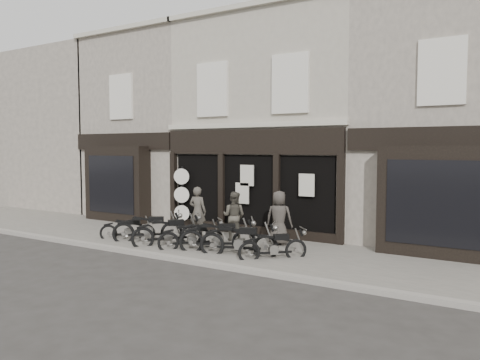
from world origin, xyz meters
The scene contains 18 objects.
ground_plane centered at (0.00, 0.00, 0.00)m, with size 90.00×90.00×0.00m, color #2D2B28.
pavement centered at (0.00, 0.90, 0.06)m, with size 30.00×4.20×0.12m, color #605D55.
kerb centered at (0.00, -1.25, 0.07)m, with size 30.00×0.25×0.13m, color gray.
central_building centered at (0.00, 5.95, 4.08)m, with size 7.30×6.22×8.34m.
neighbour_left centered at (-6.35, 5.90, 4.04)m, with size 5.60×6.73×8.34m.
neighbour_right centered at (6.35, 5.90, 4.04)m, with size 5.60×6.73×8.34m.
filler_left centered at (-14.50, 6.00, 4.10)m, with size 11.00×6.00×8.20m, color #A19788.
motorcycle_0 centered at (-3.12, 0.03, 0.36)m, with size 1.66×1.28×0.91m.
motorcycle_1 centered at (-2.25, 0.11, 0.45)m, with size 1.98×1.68×1.12m.
motorcycle_2 centered at (-1.27, -0.03, 0.44)m, with size 1.66×1.94×1.11m.
motorcycle_3 centered at (-0.32, -0.03, 0.40)m, with size 1.57×1.71×1.00m.
motorcycle_4 centered at (0.60, 0.11, 0.45)m, with size 2.09×1.52×1.13m.
motorcycle_5 centered at (1.44, -0.05, 0.45)m, with size 2.25×1.10×1.12m.
motorcycle_6 centered at (2.49, 0.09, 0.38)m, with size 1.60×1.56×0.96m.
man_left centered at (-1.32, 1.61, 1.00)m, with size 0.64×0.42×1.76m, color #47423A.
man_centre centered at (0.17, 1.65, 0.94)m, with size 0.80×0.62×1.65m, color #474239.
man_right centered at (1.79, 1.80, 0.99)m, with size 0.85×0.56×1.75m, color #39342F.
advert_sign_post centered at (-2.81, 2.62, 1.22)m, with size 0.59×0.39×2.51m.
Camera 1 is at (8.50, -11.52, 3.25)m, focal length 35.00 mm.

